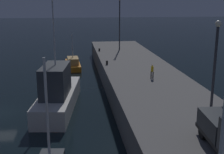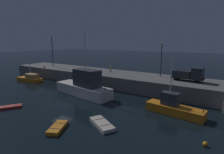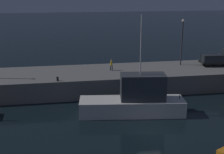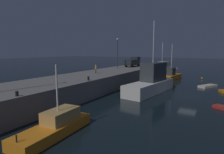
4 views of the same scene
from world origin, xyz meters
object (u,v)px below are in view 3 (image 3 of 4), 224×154
object	(u,v)px
fishing_boat_blue	(135,100)
bollard_west	(58,79)
utility_truck	(220,58)
dockworker	(111,64)
lamp_post_east	(182,38)

from	to	relation	value
fishing_boat_blue	bollard_west	xyz separation A→B (m)	(-8.78, 6.07, 1.22)
utility_truck	bollard_west	bearing A→B (deg)	-170.39
utility_truck	dockworker	size ratio (longest dim) A/B	3.59
fishing_boat_blue	dockworker	world-z (taller)	fishing_boat_blue
lamp_post_east	dockworker	distance (m)	11.67
lamp_post_east	fishing_boat_blue	bearing A→B (deg)	-130.47
lamp_post_east	bollard_west	bearing A→B (deg)	-163.28
bollard_west	utility_truck	bearing A→B (deg)	9.61
fishing_boat_blue	bollard_west	world-z (taller)	fishing_boat_blue
fishing_boat_blue	lamp_post_east	bearing A→B (deg)	49.53
dockworker	fishing_boat_blue	bearing A→B (deg)	-83.79
lamp_post_east	dockworker	bearing A→B (deg)	-172.02
lamp_post_east	utility_truck	world-z (taller)	lamp_post_east
fishing_boat_blue	utility_truck	bearing A→B (deg)	33.20
lamp_post_east	utility_truck	bearing A→B (deg)	-15.13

